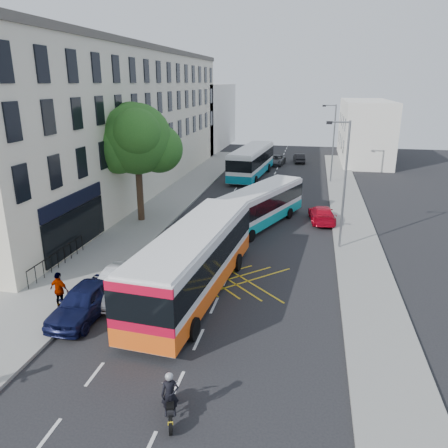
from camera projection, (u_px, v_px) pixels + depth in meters
The scene contains 20 objects.
ground at pixel (199, 339), 18.37m from camera, with size 120.00×120.00×0.00m, color black.
pavement_left at pixel (142, 220), 33.93m from camera, with size 5.00×70.00×0.15m, color gray.
pavement_right at pixel (355, 234), 30.90m from camera, with size 3.00×70.00×0.15m, color gray.
terrace_main at pixel (121, 121), 41.74m from camera, with size 8.30×45.00×13.50m.
terrace_far at pixel (200, 117), 70.71m from camera, with size 8.00×20.00×10.00m, color silver.
building_right at pixel (364, 130), 59.77m from camera, with size 6.00×18.00×8.00m, color silver.
street_tree at pixel (136, 140), 31.97m from camera, with size 6.30×5.70×8.80m.
lamp_near at pixel (343, 179), 26.95m from camera, with size 1.45×0.15×8.00m.
lamp_far at pixel (333, 139), 45.58m from camera, with size 1.45×0.15×8.00m.
railings at pixel (58, 258), 24.91m from camera, with size 0.08×5.60×1.14m, color black, non-canonical shape.
bus_near at pixel (194, 260), 21.88m from camera, with size 3.81×12.37×3.43m.
bus_mid at pixel (260, 206), 32.52m from camera, with size 5.92×10.52×2.91m.
bus_far at pixel (252, 161), 49.39m from camera, with size 3.80×12.10×3.35m.
motorbike at pixel (170, 397), 13.84m from camera, with size 0.77×1.88×1.72m.
parked_car_blue at pixel (84, 301), 19.94m from camera, with size 1.82×4.54×1.55m, color #0E1238.
parked_car_silver at pixel (119, 283), 21.85m from camera, with size 1.54×4.41×1.45m, color #B8BCC1.
red_hatchback at pixel (322, 214), 33.63m from camera, with size 1.76×4.34×1.26m, color red.
distant_car_grey at pixel (276, 160), 56.94m from camera, with size 2.03×4.40×1.22m, color #3A3C41.
distant_car_dark at pixel (299, 158), 58.48m from camera, with size 1.29×3.69×1.21m, color black.
pedestrian_far at pixel (60, 290), 20.41m from camera, with size 1.05×0.44×1.79m, color gray.
Camera 1 is at (4.22, -15.42, 10.31)m, focal length 35.00 mm.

